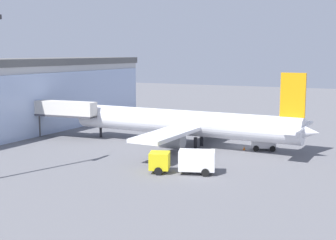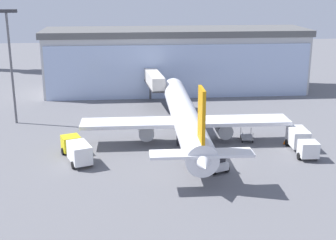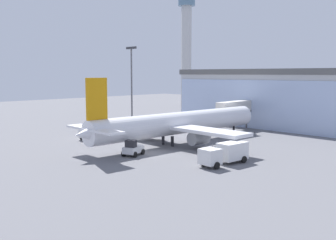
{
  "view_description": "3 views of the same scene",
  "coord_description": "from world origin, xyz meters",
  "px_view_note": "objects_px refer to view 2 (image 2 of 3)",
  "views": [
    {
      "loc": [
        -64.16,
        -18.47,
        13.47
      ],
      "look_at": [
        -4.27,
        10.05,
        3.87
      ],
      "focal_mm": 50.0,
      "sensor_mm": 36.0,
      "label": 1
    },
    {
      "loc": [
        -12.2,
        -53.32,
        21.45
      ],
      "look_at": [
        -4.96,
        9.6,
        2.55
      ],
      "focal_mm": 50.0,
      "sensor_mm": 36.0,
      "label": 2
    },
    {
      "loc": [
        41.01,
        -38.03,
        11.47
      ],
      "look_at": [
        -3.82,
        6.86,
        3.95
      ],
      "focal_mm": 42.0,
      "sensor_mm": 36.0,
      "label": 3
    }
  ],
  "objects_px": {
    "pushback_tug": "(216,163)",
    "safety_cone_nose": "(201,161)",
    "airplane": "(185,117)",
    "baggage_cart": "(247,137)",
    "jet_bridge": "(154,80)",
    "safety_cone_wingtip": "(284,142)",
    "catering_truck": "(77,150)",
    "apron_light_mast": "(10,57)",
    "fuel_truck": "(301,141)"
  },
  "relations": [
    {
      "from": "pushback_tug",
      "to": "airplane",
      "type": "bearing_deg",
      "value": -10.16
    },
    {
      "from": "airplane",
      "to": "safety_cone_nose",
      "type": "relative_size",
      "value": 69.69
    },
    {
      "from": "catering_truck",
      "to": "baggage_cart",
      "type": "distance_m",
      "value": 23.62
    },
    {
      "from": "fuel_truck",
      "to": "pushback_tug",
      "type": "distance_m",
      "value": 13.33
    },
    {
      "from": "baggage_cart",
      "to": "safety_cone_nose",
      "type": "height_order",
      "value": "baggage_cart"
    },
    {
      "from": "catering_truck",
      "to": "baggage_cart",
      "type": "relative_size",
      "value": 2.52
    },
    {
      "from": "safety_cone_nose",
      "to": "airplane",
      "type": "bearing_deg",
      "value": 95.08
    },
    {
      "from": "jet_bridge",
      "to": "safety_cone_wingtip",
      "type": "bearing_deg",
      "value": -149.54
    },
    {
      "from": "baggage_cart",
      "to": "catering_truck",
      "type": "bearing_deg",
      "value": -68.0
    },
    {
      "from": "apron_light_mast",
      "to": "pushback_tug",
      "type": "distance_m",
      "value": 36.38
    },
    {
      "from": "apron_light_mast",
      "to": "pushback_tug",
      "type": "xyz_separation_m",
      "value": [
        27.05,
        -22.42,
        -9.46
      ]
    },
    {
      "from": "catering_truck",
      "to": "safety_cone_wingtip",
      "type": "relative_size",
      "value": 13.85
    },
    {
      "from": "catering_truck",
      "to": "safety_cone_nose",
      "type": "relative_size",
      "value": 13.85
    },
    {
      "from": "fuel_truck",
      "to": "safety_cone_wingtip",
      "type": "relative_size",
      "value": 13.52
    },
    {
      "from": "pushback_tug",
      "to": "safety_cone_nose",
      "type": "xyz_separation_m",
      "value": [
        -1.26,
        2.55,
        -0.7
      ]
    },
    {
      "from": "baggage_cart",
      "to": "safety_cone_nose",
      "type": "distance_m",
      "value": 10.93
    },
    {
      "from": "jet_bridge",
      "to": "pushback_tug",
      "type": "distance_m",
      "value": 32.01
    },
    {
      "from": "airplane",
      "to": "fuel_truck",
      "type": "bearing_deg",
      "value": -111.07
    },
    {
      "from": "baggage_cart",
      "to": "apron_light_mast",
      "type": "bearing_deg",
      "value": -100.63
    },
    {
      "from": "apron_light_mast",
      "to": "safety_cone_wingtip",
      "type": "xyz_separation_m",
      "value": [
        38.39,
        -14.38,
        -10.16
      ]
    },
    {
      "from": "fuel_truck",
      "to": "safety_cone_wingtip",
      "type": "bearing_deg",
      "value": -157.66
    },
    {
      "from": "jet_bridge",
      "to": "fuel_truck",
      "type": "bearing_deg",
      "value": -151.18
    },
    {
      "from": "airplane",
      "to": "pushback_tug",
      "type": "height_order",
      "value": "airplane"
    },
    {
      "from": "catering_truck",
      "to": "jet_bridge",
      "type": "bearing_deg",
      "value": -42.77
    },
    {
      "from": "jet_bridge",
      "to": "apron_light_mast",
      "type": "bearing_deg",
      "value": 108.22
    },
    {
      "from": "airplane",
      "to": "catering_truck",
      "type": "bearing_deg",
      "value": 115.07
    },
    {
      "from": "jet_bridge",
      "to": "airplane",
      "type": "height_order",
      "value": "airplane"
    },
    {
      "from": "safety_cone_wingtip",
      "to": "safety_cone_nose",
      "type": "bearing_deg",
      "value": -156.48
    },
    {
      "from": "safety_cone_nose",
      "to": "pushback_tug",
      "type": "bearing_deg",
      "value": -63.69
    },
    {
      "from": "safety_cone_nose",
      "to": "safety_cone_wingtip",
      "type": "xyz_separation_m",
      "value": [
        12.61,
        5.49,
        0.0
      ]
    },
    {
      "from": "pushback_tug",
      "to": "catering_truck",
      "type": "bearing_deg",
      "value": 52.64
    },
    {
      "from": "pushback_tug",
      "to": "fuel_truck",
      "type": "bearing_deg",
      "value": -88.79
    },
    {
      "from": "safety_cone_wingtip",
      "to": "pushback_tug",
      "type": "bearing_deg",
      "value": -144.71
    },
    {
      "from": "apron_light_mast",
      "to": "fuel_truck",
      "type": "xyz_separation_m",
      "value": [
        39.42,
        -17.5,
        -8.97
      ]
    },
    {
      "from": "airplane",
      "to": "fuel_truck",
      "type": "distance_m",
      "value": 15.77
    },
    {
      "from": "baggage_cart",
      "to": "safety_cone_wingtip",
      "type": "bearing_deg",
      "value": 75.63
    },
    {
      "from": "fuel_truck",
      "to": "safety_cone_nose",
      "type": "xyz_separation_m",
      "value": [
        -13.64,
        -2.37,
        -1.19
      ]
    },
    {
      "from": "baggage_cart",
      "to": "pushback_tug",
      "type": "xyz_separation_m",
      "value": [
        -6.61,
        -10.12,
        0.47
      ]
    },
    {
      "from": "apron_light_mast",
      "to": "pushback_tug",
      "type": "relative_size",
      "value": 4.81
    },
    {
      "from": "jet_bridge",
      "to": "baggage_cart",
      "type": "height_order",
      "value": "jet_bridge"
    },
    {
      "from": "safety_cone_wingtip",
      "to": "airplane",
      "type": "bearing_deg",
      "value": 167.12
    },
    {
      "from": "airplane",
      "to": "baggage_cart",
      "type": "bearing_deg",
      "value": -94.26
    },
    {
      "from": "apron_light_mast",
      "to": "airplane",
      "type": "xyz_separation_m",
      "value": [
        25.03,
        -11.33,
        -7.09
      ]
    },
    {
      "from": "jet_bridge",
      "to": "apron_light_mast",
      "type": "xyz_separation_m",
      "value": [
        -22.43,
        -9.06,
        5.93
      ]
    },
    {
      "from": "apron_light_mast",
      "to": "fuel_truck",
      "type": "relative_size",
      "value": 2.34
    },
    {
      "from": "jet_bridge",
      "to": "baggage_cart",
      "type": "distance_m",
      "value": 24.46
    },
    {
      "from": "pushback_tug",
      "to": "safety_cone_wingtip",
      "type": "height_order",
      "value": "pushback_tug"
    },
    {
      "from": "fuel_truck",
      "to": "pushback_tug",
      "type": "height_order",
      "value": "fuel_truck"
    },
    {
      "from": "airplane",
      "to": "safety_cone_wingtip",
      "type": "bearing_deg",
      "value": -100.75
    },
    {
      "from": "fuel_truck",
      "to": "pushback_tug",
      "type": "bearing_deg",
      "value": -64.26
    }
  ]
}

